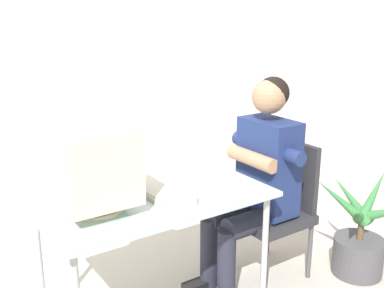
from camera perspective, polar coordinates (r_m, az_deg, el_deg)
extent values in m
cube|color=silver|center=(3.74, -11.73, 12.56)|extent=(8.00, 0.10, 3.00)
cylinder|color=#B7B7BC|center=(2.79, 8.86, -13.02)|extent=(0.04, 0.04, 0.72)
cylinder|color=#B7B7BC|center=(2.76, -18.12, -14.05)|extent=(0.04, 0.04, 0.72)
cylinder|color=#B7B7BC|center=(3.19, 1.73, -8.96)|extent=(0.04, 0.04, 0.72)
cube|color=silver|center=(2.54, -4.71, -6.60)|extent=(1.24, 0.70, 0.03)
cylinder|color=beige|center=(2.37, -11.43, -7.97)|extent=(0.23, 0.23, 0.02)
cylinder|color=beige|center=(2.36, -11.47, -7.31)|extent=(0.06, 0.06, 0.04)
cube|color=beige|center=(2.29, -11.75, -2.69)|extent=(0.36, 0.33, 0.36)
cube|color=black|center=(2.36, -7.57, -1.90)|extent=(0.01, 0.28, 0.30)
cube|color=beige|center=(2.54, -4.23, -5.95)|extent=(0.17, 0.46, 0.02)
cube|color=beige|center=(2.54, -4.23, -5.61)|extent=(0.15, 0.42, 0.01)
cylinder|color=#4C4C51|center=(2.97, 8.90, -14.87)|extent=(0.03, 0.03, 0.39)
cylinder|color=#4C4C51|center=(3.22, 14.20, -12.56)|extent=(0.03, 0.03, 0.39)
cylinder|color=#4C4C51|center=(3.22, 4.04, -12.00)|extent=(0.03, 0.03, 0.39)
cylinder|color=#4C4C51|center=(3.46, 9.29, -10.15)|extent=(0.03, 0.03, 0.39)
cube|color=#2D2D33|center=(3.11, 9.29, -8.71)|extent=(0.45, 0.45, 0.06)
cube|color=#2D2D33|center=(3.15, 12.26, -3.56)|extent=(0.04, 0.41, 0.45)
cube|color=navy|center=(2.97, 9.31, -2.68)|extent=(0.22, 0.38, 0.60)
sphere|color=#A57A5B|center=(2.85, 9.42, 5.72)|extent=(0.21, 0.21, 0.21)
sphere|color=black|center=(2.86, 9.88, 6.17)|extent=(0.20, 0.20, 0.20)
cylinder|color=#262838|center=(2.90, 7.41, -9.48)|extent=(0.39, 0.14, 0.14)
cylinder|color=#262838|center=(3.02, 5.14, -8.30)|extent=(0.39, 0.14, 0.14)
cylinder|color=#262838|center=(2.89, 4.23, -14.64)|extent=(0.11, 0.11, 0.47)
cylinder|color=#262838|center=(3.02, 2.06, -13.22)|extent=(0.11, 0.11, 0.47)
cube|color=black|center=(3.09, 1.08, -16.81)|extent=(0.24, 0.09, 0.06)
cylinder|color=navy|center=(2.77, 12.19, -1.49)|extent=(0.09, 0.14, 0.09)
cylinder|color=navy|center=(3.07, 6.38, 0.51)|extent=(0.09, 0.14, 0.09)
cylinder|color=#A57A5B|center=(2.86, 7.33, -1.79)|extent=(0.09, 0.38, 0.09)
cylinder|color=#4C4C51|center=(3.39, 19.62, -12.77)|extent=(0.33, 0.33, 0.25)
cylinder|color=brown|center=(3.30, 19.95, -9.64)|extent=(0.04, 0.04, 0.16)
cone|color=#387C41|center=(3.33, 21.22, -5.99)|extent=(0.35, 0.13, 0.34)
cone|color=#387C41|center=(3.36, 18.89, -6.40)|extent=(0.19, 0.40, 0.27)
cone|color=#387C41|center=(3.21, 17.90, -6.77)|extent=(0.29, 0.32, 0.34)
cone|color=#387C41|center=(3.11, 19.77, -8.33)|extent=(0.38, 0.28, 0.27)
cylinder|color=white|center=(2.38, -0.33, -6.66)|extent=(0.08, 0.08, 0.09)
torus|color=white|center=(2.42, -0.96, -6.31)|extent=(0.06, 0.01, 0.06)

